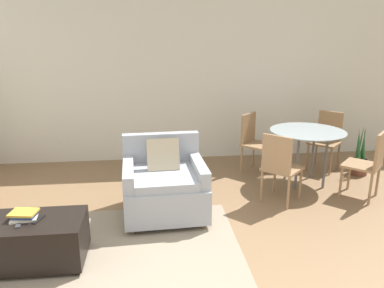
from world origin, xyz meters
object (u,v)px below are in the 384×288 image
(dining_table, at_px, (307,137))
(dining_chair_near_right, at_px, (370,161))
(tv_remote_primary, at_px, (19,224))
(tv_remote_secondary, at_px, (38,219))
(dining_chair_near_left, at_px, (280,164))
(ottoman, at_px, (35,240))
(dining_chair_far_left, at_px, (254,139))
(potted_plant_small, at_px, (359,161))
(armchair, at_px, (164,185))
(book_stack, at_px, (24,215))
(dining_chair_far_right, at_px, (327,136))

(dining_table, xyz_separation_m, dining_chair_near_right, (0.59, -0.59, -0.16))
(tv_remote_primary, xyz_separation_m, tv_remote_secondary, (0.15, 0.07, 0.00))
(dining_chair_near_left, bearing_deg, ottoman, -159.24)
(ottoman, relative_size, tv_remote_primary, 6.26)
(dining_chair_far_left, bearing_deg, potted_plant_small, -12.14)
(potted_plant_small, bearing_deg, tv_remote_primary, -156.02)
(dining_chair_near_right, bearing_deg, armchair, -177.14)
(tv_remote_primary, height_order, dining_chair_far_left, dining_chair_far_left)
(ottoman, distance_m, book_stack, 0.25)
(ottoman, distance_m, dining_chair_near_left, 2.86)
(dining_table, height_order, dining_chair_near_right, dining_chair_near_right)
(dining_chair_near_left, xyz_separation_m, dining_chair_near_right, (1.18, 0.00, 0.00))
(armchair, distance_m, dining_chair_near_right, 2.62)
(book_stack, height_order, tv_remote_secondary, book_stack)
(tv_remote_primary, bearing_deg, dining_chair_near_right, 15.30)
(dining_chair_far_left, bearing_deg, dining_chair_near_left, -90.00)
(tv_remote_primary, distance_m, dining_table, 3.74)
(ottoman, distance_m, dining_chair_far_right, 4.43)
(tv_remote_secondary, bearing_deg, dining_chair_near_right, 14.89)
(ottoman, bearing_deg, dining_chair_near_right, 14.71)
(book_stack, relative_size, dining_chair_far_left, 0.28)
(dining_table, height_order, dining_chair_near_left, dining_chair_near_left)
(armchair, height_order, dining_chair_near_right, armchair)
(dining_chair_far_left, xyz_separation_m, dining_chair_far_right, (1.18, 0.00, 0.00))
(potted_plant_small, bearing_deg, dining_chair_far_left, 167.86)
(dining_chair_near_left, bearing_deg, tv_remote_secondary, -158.88)
(tv_remote_secondary, distance_m, dining_table, 3.58)
(ottoman, relative_size, dining_table, 0.87)
(tv_remote_secondary, height_order, dining_chair_far_left, dining_chair_far_left)
(armchair, relative_size, tv_remote_primary, 6.77)
(dining_chair_near_left, xyz_separation_m, dining_chair_far_right, (1.18, 1.18, 0.00))
(ottoman, distance_m, dining_chair_far_left, 3.45)
(tv_remote_secondary, bearing_deg, armchair, 36.71)
(dining_chair_near_left, bearing_deg, dining_chair_far_left, 90.00)
(book_stack, height_order, potted_plant_small, potted_plant_small)
(dining_table, height_order, potted_plant_small, dining_table)
(dining_chair_far_left, bearing_deg, dining_chair_near_right, -45.00)
(ottoman, bearing_deg, tv_remote_primary, -144.63)
(dining_chair_far_left, bearing_deg, book_stack, -141.86)
(tv_remote_secondary, distance_m, dining_chair_far_left, 3.40)
(dining_chair_near_right, height_order, dining_chair_far_right, same)
(dining_chair_far_right, bearing_deg, ottoman, -150.31)
(tv_remote_secondary, bearing_deg, ottoman, -178.57)
(dining_chair_far_right, height_order, potted_plant_small, dining_chair_far_right)
(armchair, relative_size, dining_chair_near_left, 1.08)
(dining_chair_near_left, relative_size, dining_chair_far_right, 1.00)
(armchair, distance_m, dining_chair_far_right, 2.93)
(potted_plant_small, bearing_deg, armchair, -161.97)
(ottoman, relative_size, tv_remote_secondary, 5.22)
(dining_table, bearing_deg, book_stack, -154.89)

